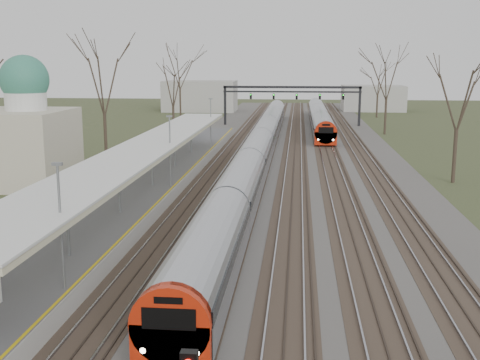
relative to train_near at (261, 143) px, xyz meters
The scene contains 9 objects.
track_bed 3.19m from the train_near, 14.73° to the left, with size 24.00×160.00×0.22m.
platform 18.03m from the train_near, 111.33° to the right, with size 3.50×69.00×1.00m, color #9E9B93.
canopy 22.41m from the train_near, 107.10° to the right, with size 4.10×50.00×3.11m.
dome_building 25.28m from the train_near, 139.74° to the right, with size 10.00×8.00×10.30m.
signal_gantry 31.03m from the train_near, 84.81° to the left, with size 21.00×0.59×6.08m.
tree_west_far 17.10m from the train_near, 156.61° to the right, with size 5.50×5.50×11.33m.
tree_east_far 21.37m from the train_near, 36.64° to the right, with size 5.00×5.00×10.30m.
train_near is the anchor object (origin of this frame).
train_far 30.42m from the train_near, 76.69° to the left, with size 2.62×45.21×3.05m.
Camera 1 is at (1.35, -7.59, 9.82)m, focal length 45.00 mm.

